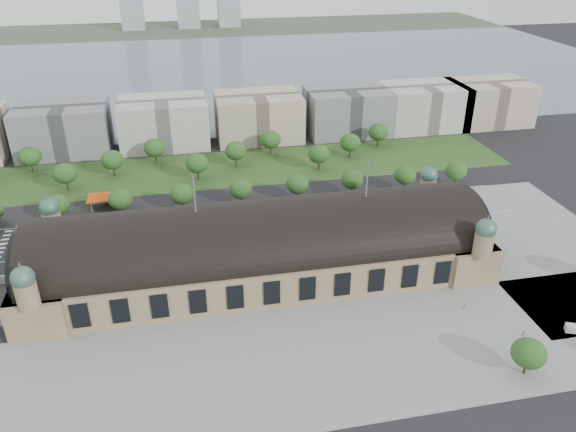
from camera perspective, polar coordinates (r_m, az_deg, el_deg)
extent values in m
plane|color=black|center=(189.76, -2.70, -5.93)|extent=(900.00, 900.00, 0.00)
cube|color=#9D8161|center=(186.50, -2.74, -4.39)|extent=(150.00, 40.00, 12.00)
cube|color=#9D8161|center=(190.27, -23.21, -6.19)|extent=(16.00, 43.00, 12.00)
cube|color=#9D8161|center=(205.77, 16.02, -2.24)|extent=(16.00, 43.00, 12.00)
cylinder|color=black|center=(183.38, -2.79, -2.80)|extent=(144.00, 37.60, 37.60)
cylinder|color=black|center=(187.74, -25.44, -4.28)|extent=(1.20, 32.00, 32.00)
cylinder|color=black|center=(204.78, 17.80, -0.11)|extent=(1.20, 32.00, 32.00)
cylinder|color=#9D8161|center=(203.29, -22.79, -0.59)|extent=(6.00, 6.00, 8.00)
sphere|color=#406759|center=(200.94, -23.08, 0.79)|extent=(6.40, 6.40, 6.40)
cone|color=#406759|center=(199.31, -23.29, 1.81)|extent=(1.00, 1.00, 2.50)
cylinder|color=#9D8161|center=(217.87, 13.97, 2.74)|extent=(6.00, 6.00, 8.00)
sphere|color=#406759|center=(215.68, 14.13, 4.06)|extent=(6.40, 6.40, 6.40)
cone|color=#406759|center=(214.16, 14.25, 5.04)|extent=(1.00, 1.00, 2.50)
cylinder|color=#9D8161|center=(167.91, -24.98, -7.27)|extent=(6.00, 6.00, 8.00)
sphere|color=#406759|center=(165.06, -25.35, -5.70)|extent=(6.40, 6.40, 6.40)
cone|color=#406759|center=(163.07, -25.63, -4.52)|extent=(1.00, 1.00, 2.50)
cylinder|color=#9D8161|center=(185.30, 19.23, -2.71)|extent=(6.00, 6.00, 8.00)
sphere|color=#406759|center=(182.72, 19.49, -1.22)|extent=(6.40, 6.40, 6.40)
cone|color=#406759|center=(180.92, 19.69, -0.11)|extent=(1.00, 1.00, 2.50)
cylinder|color=#59595B|center=(172.81, -9.50, 2.13)|extent=(0.50, 0.50, 12.00)
cylinder|color=#59595B|center=(182.23, 8.02, 3.64)|extent=(0.50, 0.50, 12.00)
cube|color=gray|center=(157.30, 3.65, -14.25)|extent=(190.00, 48.00, 0.12)
cube|color=gray|center=(226.57, 23.98, -2.52)|extent=(56.00, 100.00, 0.12)
cube|color=black|center=(220.95, -9.41, -1.07)|extent=(260.00, 26.00, 0.10)
cube|color=#284A1D|center=(270.69, -9.01, 4.54)|extent=(300.00, 45.00, 0.10)
cube|color=#C6470B|center=(242.44, -18.08, 1.82)|extent=(14.00, 9.00, 0.70)
cube|color=#59595B|center=(248.88, -17.42, 1.82)|extent=(7.00, 5.00, 3.20)
cylinder|color=#59595B|center=(247.14, -19.20, 1.49)|extent=(0.50, 0.50, 4.40)
cylinder|color=#59595B|center=(245.70, -16.67, 1.74)|extent=(0.50, 0.50, 4.40)
cylinder|color=#59595B|center=(241.41, -19.35, 0.84)|extent=(0.50, 0.50, 4.40)
cylinder|color=#59595B|center=(239.95, -16.76, 1.09)|extent=(0.50, 0.50, 4.40)
cube|color=slate|center=(466.89, -8.73, 14.42)|extent=(700.00, 320.00, 0.08)
cube|color=#44513D|center=(663.12, -9.94, 18.23)|extent=(700.00, 120.00, 0.14)
cube|color=gray|center=(309.26, -21.86, 8.22)|extent=(45.00, 32.00, 24.00)
cube|color=beige|center=(304.02, -12.50, 9.25)|extent=(45.00, 32.00, 24.00)
cube|color=#C1B098|center=(306.96, -3.03, 10.04)|extent=(45.00, 32.00, 24.00)
cube|color=gray|center=(317.83, 6.06, 10.55)|extent=(45.00, 32.00, 24.00)
cube|color=beige|center=(333.77, 13.60, 10.77)|extent=(45.00, 32.00, 24.00)
cube|color=#C1B098|center=(352.18, 19.64, 10.82)|extent=(45.00, 32.00, 24.00)
cylinder|color=#2D2116|center=(238.38, -22.20, -0.06)|extent=(0.70, 0.70, 4.32)
ellipsoid|color=#204719|center=(236.15, -22.42, 1.08)|extent=(9.60, 9.60, 8.16)
cylinder|color=#2D2116|center=(234.61, -16.48, 0.49)|extent=(0.70, 0.70, 4.32)
ellipsoid|color=#204719|center=(232.35, -16.65, 1.65)|extent=(9.60, 9.60, 8.16)
cylinder|color=#2D2116|center=(233.27, -10.63, 1.04)|extent=(0.70, 0.70, 4.32)
ellipsoid|color=#204719|center=(230.99, -10.75, 2.21)|extent=(9.60, 9.60, 8.16)
cylinder|color=#2D2116|center=(234.39, -4.78, 1.59)|extent=(0.70, 0.70, 4.32)
ellipsoid|color=#204719|center=(232.12, -4.83, 2.76)|extent=(9.60, 9.60, 8.16)
cylinder|color=#2D2116|center=(237.94, 0.96, 2.10)|extent=(0.70, 0.70, 4.32)
ellipsoid|color=#204719|center=(235.70, 0.97, 3.26)|extent=(9.60, 9.60, 8.16)
cylinder|color=#2D2116|center=(243.81, 6.48, 2.58)|extent=(0.70, 0.70, 4.32)
ellipsoid|color=#204719|center=(241.63, 6.55, 3.71)|extent=(9.60, 9.60, 8.16)
cylinder|color=#2D2116|center=(251.84, 11.70, 3.01)|extent=(0.70, 0.70, 4.32)
ellipsoid|color=#204719|center=(249.73, 11.82, 4.11)|extent=(9.60, 9.60, 8.16)
cylinder|color=#2D2116|center=(261.83, 16.57, 3.38)|extent=(0.70, 0.70, 4.32)
ellipsoid|color=#204719|center=(259.80, 16.72, 4.44)|extent=(9.60, 9.60, 8.16)
cylinder|color=#2D2116|center=(290.99, -24.54, 4.47)|extent=(0.70, 0.70, 4.68)
ellipsoid|color=#204719|center=(289.02, -24.76, 5.51)|extent=(10.40, 10.40, 8.84)
cylinder|color=#2D2116|center=(265.23, -21.50, 2.92)|extent=(0.70, 0.70, 4.68)
ellipsoid|color=#204719|center=(263.07, -21.71, 4.05)|extent=(10.40, 10.40, 8.84)
cylinder|color=#2D2116|center=(273.30, -17.26, 4.36)|extent=(0.70, 0.70, 4.68)
ellipsoid|color=#204719|center=(271.20, -17.43, 5.46)|extent=(10.40, 10.40, 8.84)
cylinder|color=#2D2116|center=(282.93, -13.27, 5.68)|extent=(0.70, 0.70, 4.68)
ellipsoid|color=#204719|center=(280.90, -13.40, 6.76)|extent=(10.40, 10.40, 8.84)
cylinder|color=#2D2116|center=(260.55, -9.13, 4.14)|extent=(0.70, 0.70, 4.68)
ellipsoid|color=#204719|center=(258.35, -9.22, 5.31)|extent=(10.40, 10.40, 8.84)
cylinder|color=#2D2116|center=(272.76, -5.29, 5.49)|extent=(0.70, 0.70, 4.68)
ellipsoid|color=#204719|center=(270.66, -5.34, 6.61)|extent=(10.40, 10.40, 8.84)
cylinder|color=#2D2116|center=(286.22, -1.77, 6.68)|extent=(0.70, 0.70, 4.68)
ellipsoid|color=#204719|center=(284.21, -1.79, 7.76)|extent=(10.40, 10.40, 8.84)
cylinder|color=#2D2116|center=(268.18, 3.14, 5.17)|extent=(0.70, 0.70, 4.68)
ellipsoid|color=#204719|center=(266.04, 3.17, 6.30)|extent=(10.40, 10.40, 8.84)
cylinder|color=#2D2116|center=(283.90, 6.27, 6.35)|extent=(0.70, 0.70, 4.68)
ellipsoid|color=#204719|center=(281.88, 6.33, 7.43)|extent=(10.40, 10.40, 8.84)
cylinder|color=#2D2116|center=(300.48, 9.08, 7.39)|extent=(0.70, 0.70, 4.68)
ellipsoid|color=#204719|center=(298.57, 9.16, 8.42)|extent=(10.40, 10.40, 8.84)
cylinder|color=#2D2116|center=(163.66, 22.95, -14.00)|extent=(0.70, 0.70, 3.96)
ellipsoid|color=#204719|center=(160.65, 23.27, -12.70)|extent=(9.00, 9.00, 7.65)
imported|color=black|center=(219.61, -21.30, -2.71)|extent=(5.61, 2.81, 1.53)
imported|color=#161B3F|center=(212.26, -5.83, -1.89)|extent=(3.96, 1.65, 1.34)
imported|color=#57585E|center=(231.93, 6.32, 0.82)|extent=(4.62, 1.62, 1.52)
imported|color=white|center=(231.08, 11.39, 0.31)|extent=(5.74, 3.20, 1.52)
imported|color=black|center=(214.61, -22.91, -3.76)|extent=(5.21, 3.55, 1.63)
imported|color=maroon|center=(211.28, -21.35, -3.96)|extent=(6.35, 5.15, 1.61)
imported|color=navy|center=(209.82, -14.35, -3.05)|extent=(5.29, 4.44, 1.45)
imported|color=#505057|center=(213.20, -21.08, -3.64)|extent=(4.49, 3.52, 1.43)
imported|color=silver|center=(207.75, -15.56, -3.55)|extent=(4.66, 3.04, 1.45)
imported|color=gray|center=(206.79, -11.11, -3.15)|extent=(5.71, 4.16, 1.44)
imported|color=black|center=(209.67, -13.92, -3.00)|extent=(5.82, 4.86, 1.59)
imported|color=red|center=(210.78, -7.21, -1.90)|extent=(11.74, 3.55, 3.22)
imported|color=silver|center=(214.84, 1.43, -1.05)|extent=(12.07, 3.55, 3.32)
imported|color=beige|center=(219.73, 6.50, -0.56)|extent=(11.51, 3.53, 3.16)
cube|color=#BCBCBE|center=(184.30, 27.16, -10.16)|extent=(5.89, 4.07, 2.37)
cube|color=#BCBCBE|center=(183.88, 26.54, -10.23)|extent=(2.10, 2.40, 1.64)
imported|color=gray|center=(181.63, 17.49, -8.78)|extent=(0.94, 0.69, 1.72)
imported|color=gray|center=(176.61, 22.78, -10.99)|extent=(0.70, 0.78, 1.78)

